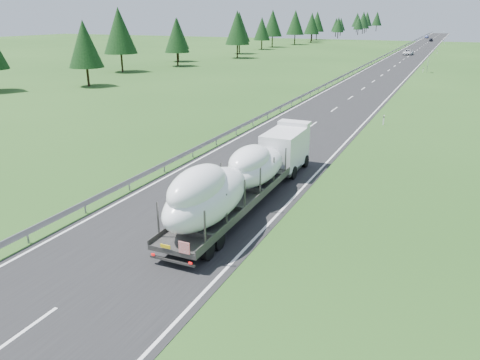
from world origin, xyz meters
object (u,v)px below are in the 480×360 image
at_px(highway_sign, 428,63).
at_px(boat_truck, 242,174).
at_px(distant_van, 408,52).
at_px(distant_car_dark, 431,40).
at_px(distant_car_blue, 427,37).

bearing_deg(highway_sign, boat_truck, -93.64).
relative_size(boat_truck, distant_van, 3.39).
bearing_deg(distant_car_dark, boat_truck, -91.66).
height_order(boat_truck, distant_van, boat_truck).
bearing_deg(distant_van, boat_truck, -86.65).
relative_size(distant_car_dark, distant_car_blue, 0.98).
distance_m(highway_sign, boat_truck, 75.78).
height_order(highway_sign, distant_car_blue, highway_sign).
height_order(highway_sign, boat_truck, boat_truck).
xyz_separation_m(highway_sign, distant_van, (-7.85, 42.77, -1.09)).
distance_m(boat_truck, distant_car_dark, 195.33).
height_order(highway_sign, distant_car_dark, highway_sign).
bearing_deg(distant_car_dark, distant_car_blue, 94.91).
bearing_deg(boat_truck, distant_car_dark, 90.54).
bearing_deg(distant_van, distant_car_dark, 91.00).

